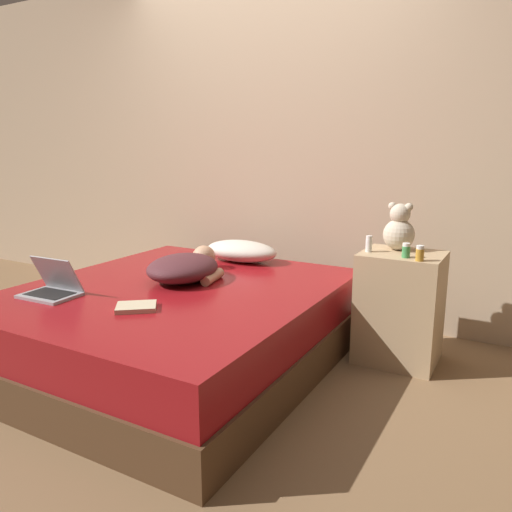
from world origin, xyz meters
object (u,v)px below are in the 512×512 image
bottle_white (369,244)px  teddy_bear (399,229)px  pillow (241,251)px  laptop (53,287)px  book (136,307)px  bottle_amber (420,253)px  bottle_green (406,251)px  person_lying (186,267)px

bottle_white → teddy_bear: bearing=46.7°
pillow → laptop: laptop is taller
pillow → book: size_ratio=2.20×
bottle_amber → book: 1.51m
book → teddy_bear: bearing=49.1°
teddy_bear → bottle_white: bearing=-133.3°
teddy_bear → bottle_green: size_ratio=3.45×
teddy_bear → book: size_ratio=1.14×
teddy_bear → book: bearing=-130.9°
bottle_green → laptop: bearing=-148.6°
pillow → bottle_amber: bottle_amber is taller
person_lying → bottle_amber: size_ratio=8.04×
pillow → bottle_green: size_ratio=6.67×
pillow → bottle_white: bearing=-9.3°
teddy_bear → book: teddy_bear is taller
bottle_green → book: 1.48m
person_lying → bottle_white: (1.00, 0.43, 0.17)m
pillow → person_lying: person_lying is taller
bottle_green → bottle_amber: bottle_amber is taller
teddy_bear → laptop: bearing=-142.5°
pillow → laptop: (-0.47, -1.21, -0.03)m
bottle_green → bottle_white: bottle_white is taller
teddy_bear → book: (-1.00, -1.16, -0.31)m
laptop → person_lying: bearing=53.4°
pillow → laptop: size_ratio=1.78×
pillow → person_lying: bearing=-94.4°
bottle_white → book: bottle_white is taller
person_lying → teddy_bear: teddy_bear is taller
laptop → book: (0.56, 0.04, -0.04)m
teddy_bear → bottle_white: teddy_bear is taller
bottle_amber → teddy_bear: bearing=125.8°
bottle_green → bottle_white: 0.23m
laptop → bottle_amber: bottle_amber is taller
bottle_amber → book: (-1.18, -0.92, -0.23)m
person_lying → bottle_amber: (1.31, 0.33, 0.16)m
bottle_white → bottle_green: bearing=-12.2°
pillow → teddy_bear: 1.12m
bottle_green → book: (-1.09, -0.97, -0.22)m
bottle_amber → person_lying: bearing=-165.9°
bottle_amber → laptop: bearing=-151.0°
book → pillow: bearing=94.4°
bottle_green → pillow: bearing=170.2°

